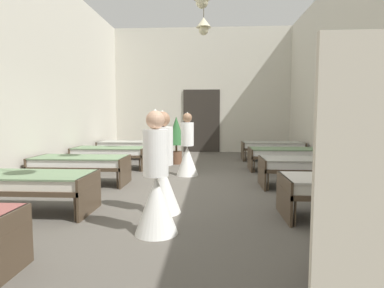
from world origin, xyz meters
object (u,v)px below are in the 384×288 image
Objects in this scene: bed_left_row_3 at (110,152)px; nurse_near_aisle at (187,153)px; nurse_far_aisle at (156,190)px; bed_left_row_2 at (80,163)px; potted_plant at (176,134)px; bed_right_row_1 at (354,187)px; nurse_mid_aisle at (163,177)px; bed_right_row_3 at (287,154)px; bed_right_row_4 at (272,146)px; bed_left_row_4 at (129,145)px; bed_left_row_1 at (26,183)px; bed_right_row_2 at (310,165)px.

nurse_near_aisle is (2.12, -0.81, 0.09)m from bed_left_row_3.
nurse_far_aisle reaches higher than bed_left_row_3.
potted_plant is (1.67, 2.85, 0.43)m from bed_left_row_2.
nurse_mid_aisle is at bearing 177.41° from bed_right_row_1.
bed_right_row_3 and bed_right_row_4 have the same top height.
nurse_mid_aisle is at bearing -70.49° from bed_left_row_4.
potted_plant reaches higher than bed_left_row_2.
bed_left_row_1 is 1.28× the size of nurse_mid_aisle.
nurse_near_aisle is at bearing -65.42° from nurse_mid_aisle.
bed_right_row_2 is (0.00, 1.90, 0.00)m from bed_right_row_1.
bed_right_row_1 is at bearing 59.82° from nurse_near_aisle.
potted_plant is at bearing 70.68° from bed_left_row_1.
bed_right_row_3 is 1.90m from bed_right_row_4.
bed_left_row_3 is at bearing 90.00° from bed_left_row_2.
bed_right_row_3 is at bearing 22.38° from bed_left_row_2.
nurse_far_aisle reaches higher than bed_right_row_1.
bed_left_row_3 is at bearing 157.62° from bed_right_row_2.
bed_right_row_1 is at bearing -22.38° from bed_left_row_2.
potted_plant is at bearing 162.17° from bed_right_row_3.
bed_right_row_1 is (4.61, 0.00, 0.00)m from bed_left_row_1.
bed_left_row_1 is at bearing 83.48° from nurse_far_aisle.
potted_plant reaches higher than bed_left_row_4.
bed_left_row_1 is at bearing 180.00° from bed_right_row_1.
bed_right_row_1 and bed_right_row_2 have the same top height.
bed_right_row_4 is at bearing -9.52° from nurse_far_aisle.
bed_left_row_1 is 1.00× the size of bed_left_row_4.
nurse_near_aisle is (-2.50, -2.71, 0.09)m from bed_right_row_4.
bed_right_row_2 is 1.37× the size of potted_plant.
nurse_mid_aisle is (1.98, -3.68, 0.09)m from bed_left_row_3.
bed_right_row_2 is at bearing -22.38° from bed_left_row_3.
bed_right_row_1 and bed_left_row_3 have the same top height.
bed_left_row_2 is 3.80m from bed_left_row_4.
bed_right_row_2 is 1.00× the size of bed_right_row_4.
nurse_near_aisle is (2.12, 2.99, 0.09)m from bed_left_row_1.
bed_right_row_1 is 1.28× the size of nurse_far_aisle.
bed_right_row_3 is 1.28× the size of nurse_mid_aisle.
nurse_near_aisle reaches higher than bed_right_row_4.
bed_left_row_4 and bed_right_row_4 have the same top height.
bed_right_row_1 is 5.70m from bed_right_row_4.
nurse_far_aisle is (-0.10, -3.69, 0.00)m from nurse_near_aisle.
bed_left_row_4 is (-4.61, 1.90, 0.00)m from bed_right_row_3.
nurse_mid_aisle is (-2.64, 0.12, 0.09)m from bed_right_row_1.
nurse_mid_aisle is (1.98, -5.58, 0.09)m from bed_left_row_4.
bed_right_row_4 is (0.00, 5.70, 0.00)m from bed_right_row_1.
bed_left_row_2 is (-4.61, 1.90, 0.00)m from bed_right_row_1.
bed_right_row_2 is at bearing 22.38° from bed_left_row_1.
bed_right_row_1 is at bearing -51.01° from bed_left_row_4.
bed_left_row_3 is at bearing -90.00° from bed_left_row_4.
bed_right_row_2 and bed_left_row_4 have the same top height.
bed_right_row_1 is 1.37× the size of potted_plant.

